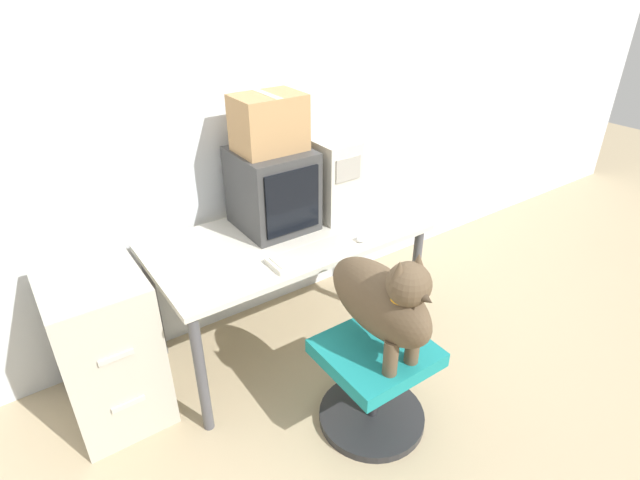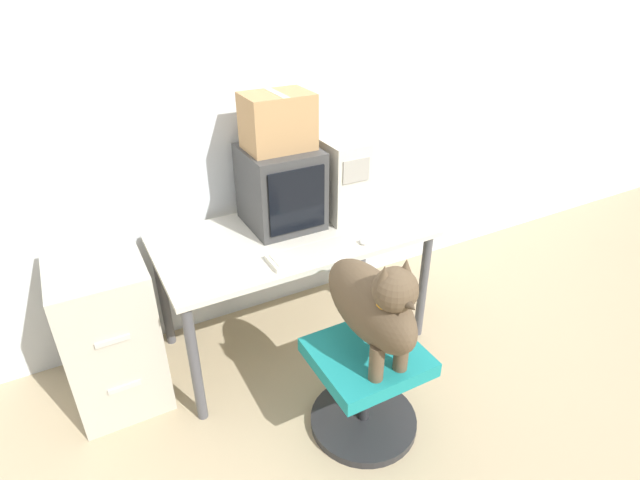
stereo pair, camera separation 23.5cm
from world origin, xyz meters
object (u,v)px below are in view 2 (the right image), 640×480
at_px(dog, 374,304).
at_px(office_chair, 365,385).
at_px(filing_cabinet, 110,332).
at_px(keyboard, 313,252).
at_px(cardboard_box, 278,121).
at_px(crt_monitor, 281,187).
at_px(pc_tower, 336,175).

bearing_deg(dog, office_chair, 90.00).
bearing_deg(filing_cabinet, keyboard, -17.27).
distance_m(dog, filing_cabinet, 1.30).
bearing_deg(cardboard_box, keyboard, -91.79).
xyz_separation_m(crt_monitor, office_chair, (0.01, -0.86, -0.66)).
bearing_deg(filing_cabinet, pc_tower, 3.28).
xyz_separation_m(dog, cardboard_box, (-0.01, 0.88, 0.54)).
xyz_separation_m(keyboard, dog, (0.02, -0.50, 0.01)).
height_order(office_chair, filing_cabinet, filing_cabinet).
xyz_separation_m(pc_tower, cardboard_box, (-0.32, 0.01, 0.34)).
xyz_separation_m(office_chair, filing_cabinet, (-0.98, 0.77, 0.14)).
height_order(crt_monitor, pc_tower, pc_tower).
relative_size(pc_tower, keyboard, 0.97).
relative_size(crt_monitor, keyboard, 0.93).
distance_m(pc_tower, dog, 0.94).
distance_m(filing_cabinet, cardboard_box, 1.31).
relative_size(crt_monitor, office_chair, 0.83).
distance_m(keyboard, filing_cabinet, 1.06).
bearing_deg(filing_cabinet, crt_monitor, 5.01).
distance_m(office_chair, filing_cabinet, 1.25).
relative_size(dog, cardboard_box, 1.74).
distance_m(pc_tower, keyboard, 0.54).
bearing_deg(filing_cabinet, dog, -39.05).
distance_m(office_chair, dog, 0.48).
bearing_deg(office_chair, filing_cabinet, 141.77).
bearing_deg(dog, pc_tower, 69.94).
distance_m(crt_monitor, pc_tower, 0.32).
height_order(crt_monitor, keyboard, crt_monitor).
bearing_deg(crt_monitor, pc_tower, -1.91).
bearing_deg(keyboard, cardboard_box, 88.21).
xyz_separation_m(office_chair, cardboard_box, (-0.01, 0.86, 1.01)).
bearing_deg(keyboard, crt_monitor, 88.19).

